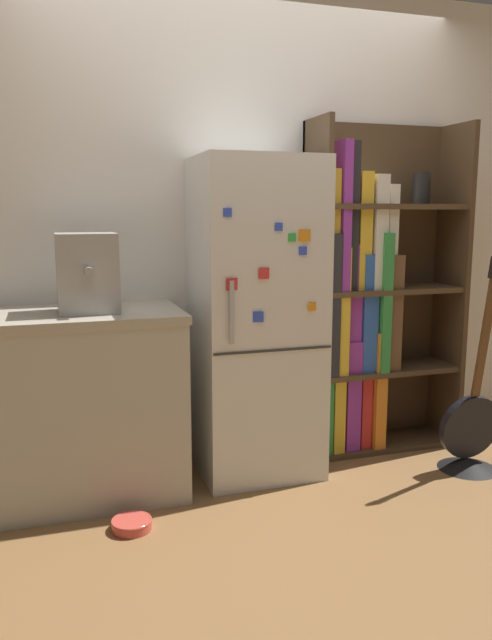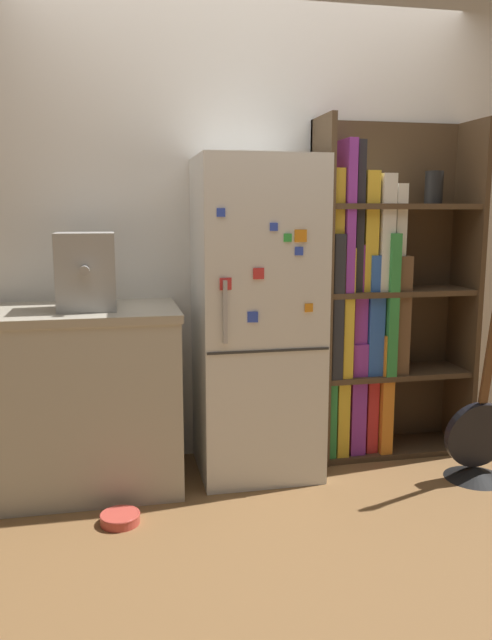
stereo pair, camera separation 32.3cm
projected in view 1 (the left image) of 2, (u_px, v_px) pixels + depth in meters
The scene contains 8 objects.
ground_plane at pixel (266, 480), 3.26m from camera, with size 16.00×16.00×0.00m, color olive.
wall_back at pixel (239, 227), 3.48m from camera, with size 8.00×0.05×2.60m.
refrigerator at pixel (256, 319), 3.28m from camera, with size 0.62×0.58×1.66m.
bookshelf at pixel (363, 303), 3.60m from camera, with size 0.91×0.35×1.88m.
kitchen_counter at pixel (80, 404), 3.05m from camera, with size 0.99×0.62×0.92m.
espresso_machine at pixel (87, 273), 2.92m from camera, with size 0.28×0.33×0.37m.
guitar at pixel (470, 439), 3.37m from camera, with size 0.36×0.32×1.17m.
pet_bowl at pixel (132, 524), 2.75m from camera, with size 0.18×0.18×0.05m.
Camera 1 is at (-1.03, -2.89, 1.38)m, focal length 35.00 mm.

